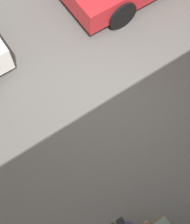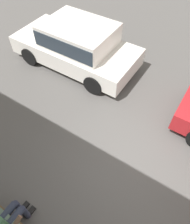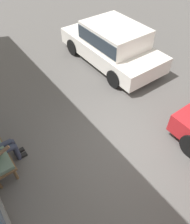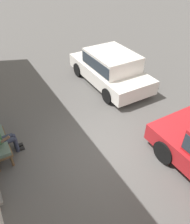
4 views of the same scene
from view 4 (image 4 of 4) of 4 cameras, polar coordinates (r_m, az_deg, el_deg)
The scene contains 3 objects.
ground_plane at distance 6.86m, azimuth 2.56°, elevation -9.47°, with size 60.00×60.00×0.00m, color #565451.
person_on_phone at distance 6.77m, azimuth -23.41°, elevation -5.70°, with size 0.73×0.74×1.36m.
parked_car_mid at distance 9.68m, azimuth 4.06°, elevation 11.64°, with size 4.21×2.01×1.49m.
Camera 4 is at (-3.90, 2.60, 5.01)m, focal length 35.00 mm.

